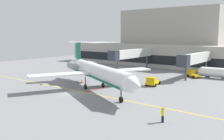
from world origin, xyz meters
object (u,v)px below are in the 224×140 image
(baggage_tug, at_px, (152,81))
(marshaller, at_px, (163,114))
(fuel_tank, at_px, (216,72))
(regional_jet, at_px, (96,71))
(pushback_tractor, at_px, (193,74))

(baggage_tug, height_order, marshaller, marshaller)
(baggage_tug, relative_size, marshaller, 2.33)
(baggage_tug, xyz_separation_m, fuel_tank, (7.59, 16.73, 0.59))
(regional_jet, xyz_separation_m, marshaller, (18.64, -8.77, -2.47))
(regional_jet, bearing_deg, marshaller, -25.20)
(fuel_tank, relative_size, marshaller, 4.32)
(marshaller, bearing_deg, fuel_tank, 96.96)
(regional_jet, height_order, pushback_tractor, regional_jet)
(pushback_tractor, xyz_separation_m, marshaller, (9.14, -33.31, 0.11))
(pushback_tractor, bearing_deg, baggage_tug, -100.63)
(baggage_tug, bearing_deg, regional_jet, -124.45)
(regional_jet, xyz_separation_m, baggage_tug, (6.74, 9.82, -2.60))
(fuel_tank, xyz_separation_m, marshaller, (4.31, -35.32, -0.46))
(regional_jet, height_order, baggage_tug, regional_jet)
(baggage_tug, xyz_separation_m, marshaller, (11.90, -18.59, 0.13))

